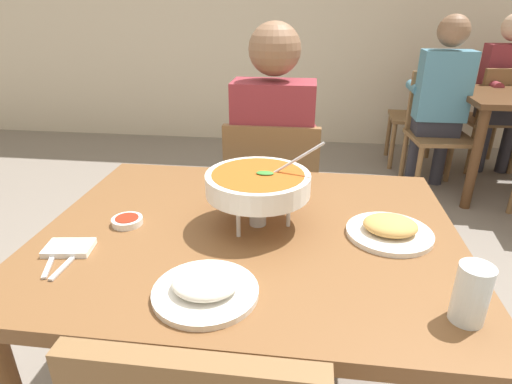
{
  "coord_description": "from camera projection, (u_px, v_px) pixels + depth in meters",
  "views": [
    {
      "loc": [
        0.16,
        -1.07,
        1.37
      ],
      "look_at": [
        0.0,
        0.15,
        0.82
      ],
      "focal_mm": 29.58,
      "sensor_mm": 36.0,
      "label": 1
    }
  ],
  "objects": [
    {
      "name": "chair_bg_window",
      "position": [
        428.0,
        110.0,
        3.75
      ],
      "size": [
        0.47,
        0.47,
        0.9
      ],
      "color": "brown",
      "rests_on": "ground_plane"
    },
    {
      "name": "rice_plate",
      "position": [
        205.0,
        287.0,
        0.94
      ],
      "size": [
        0.24,
        0.24,
        0.06
      ],
      "color": "white",
      "rests_on": "dining_table_main"
    },
    {
      "name": "napkin_folded",
      "position": [
        69.0,
        248.0,
        1.12
      ],
      "size": [
        0.13,
        0.1,
        0.02
      ],
      "primitive_type": "cube",
      "rotation": [
        0.0,
        0.0,
        0.13
      ],
      "color": "white",
      "rests_on": "dining_table_main"
    },
    {
      "name": "chair_bg_left",
      "position": [
        495.0,
        114.0,
        3.6
      ],
      "size": [
        0.49,
        0.49,
        0.9
      ],
      "color": "brown",
      "rests_on": "ground_plane"
    },
    {
      "name": "diner_main",
      "position": [
        274.0,
        151.0,
        1.96
      ],
      "size": [
        0.4,
        0.45,
        1.31
      ],
      "color": "#2D2D38",
      "rests_on": "ground_plane"
    },
    {
      "name": "chair_diner_main",
      "position": [
        272.0,
        200.0,
        2.03
      ],
      "size": [
        0.44,
        0.44,
        0.9
      ],
      "color": "brown",
      "rests_on": "ground_plane"
    },
    {
      "name": "curry_bowl",
      "position": [
        258.0,
        184.0,
        1.2
      ],
      "size": [
        0.33,
        0.3,
        0.26
      ],
      "color": "silver",
      "rests_on": "dining_table_main"
    },
    {
      "name": "drink_glass",
      "position": [
        471.0,
        297.0,
        0.85
      ],
      "size": [
        0.07,
        0.07,
        0.13
      ],
      "color": "silver",
      "rests_on": "dining_table_main"
    },
    {
      "name": "appetizer_plate",
      "position": [
        390.0,
        229.0,
        1.18
      ],
      "size": [
        0.24,
        0.24,
        0.06
      ],
      "color": "white",
      "rests_on": "dining_table_main"
    },
    {
      "name": "sauce_dish",
      "position": [
        127.0,
        221.0,
        1.25
      ],
      "size": [
        0.09,
        0.09,
        0.02
      ],
      "color": "white",
      "rests_on": "dining_table_main"
    },
    {
      "name": "chair_bg_middle",
      "position": [
        437.0,
        125.0,
        3.28
      ],
      "size": [
        0.48,
        0.48,
        0.9
      ],
      "color": "brown",
      "rests_on": "ground_plane"
    },
    {
      "name": "dining_table_main",
      "position": [
        250.0,
        261.0,
        1.28
      ],
      "size": [
        1.19,
        0.95,
        0.77
      ],
      "color": "brown",
      "rests_on": "ground_plane"
    },
    {
      "name": "fork_utensil",
      "position": [
        52.0,
        259.0,
        1.07
      ],
      "size": [
        0.07,
        0.16,
        0.01
      ],
      "primitive_type": "cube",
      "rotation": [
        0.0,
        0.0,
        0.34
      ],
      "color": "silver",
      "rests_on": "dining_table_main"
    },
    {
      "name": "patron_bg_middle",
      "position": [
        441.0,
        95.0,
        3.15
      ],
      "size": [
        0.4,
        0.45,
        1.31
      ],
      "color": "#2D2D38",
      "rests_on": "ground_plane"
    },
    {
      "name": "patron_bg_left",
      "position": [
        504.0,
        85.0,
        3.54
      ],
      "size": [
        0.4,
        0.45,
        1.31
      ],
      "color": "#2D2D38",
      "rests_on": "ground_plane"
    },
    {
      "name": "spoon_utensil",
      "position": [
        70.0,
        260.0,
        1.07
      ],
      "size": [
        0.02,
        0.17,
        0.01
      ],
      "primitive_type": "cube",
      "rotation": [
        0.0,
        0.0,
        -0.03
      ],
      "color": "silver",
      "rests_on": "dining_table_main"
    }
  ]
}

